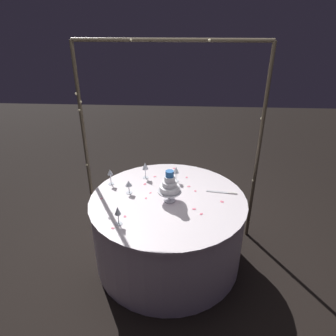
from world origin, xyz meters
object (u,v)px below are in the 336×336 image
Objects in this scene: wine_glass_0 at (110,173)px; wine_glass_4 at (145,167)px; decorative_arch at (171,121)px; main_table at (168,229)px; wine_glass_1 at (118,212)px; wine_glass_2 at (176,171)px; wine_glass_3 at (129,184)px; cake_knife at (224,192)px; tiered_cake at (170,186)px.

wine_glass_0 is 0.95× the size of wine_glass_4.
decorative_arch is 12.42× the size of wine_glass_0.
wine_glass_4 reaches higher than main_table.
main_table is 8.30× the size of wine_glass_4.
main_table is 0.74m from wine_glass_1.
decorative_arch is 12.65× the size of wine_glass_2.
wine_glass_3 reaches higher than main_table.
wine_glass_0 is 0.69m from wine_glass_1.
wine_glass_0 reaches higher than wine_glass_3.
wine_glass_3 is at bearing -176.17° from cake_knife.
wine_glass_4 reaches higher than wine_glass_0.
cake_knife is at bearing 3.83° from wine_glass_3.
wine_glass_4 is at bearing 24.60° from wine_glass_0.
cake_knife is (0.91, 0.55, -0.12)m from wine_glass_1.
wine_glass_2 reaches higher than cake_knife.
tiered_cake reaches higher than cake_knife.
wine_glass_4 is at bearing 124.11° from main_table.
wine_glass_4 is at bearing 170.68° from wine_glass_2.
wine_glass_2 is 0.33m from wine_glass_4.
wine_glass_4 reaches higher than wine_glass_3.
tiered_cake reaches higher than wine_glass_1.
wine_glass_3 is 0.34m from wine_glass_4.
wine_glass_4 is (-0.26, -0.04, -0.49)m from decorative_arch.
wine_glass_0 reaches higher than cake_knife.
wine_glass_4 reaches higher than wine_glass_1.
wine_glass_1 reaches higher than wine_glass_2.
wine_glass_4 is 0.60× the size of cake_knife.
wine_glass_1 is at bearing -71.64° from wine_glass_0.
wine_glass_2 is at bearing 83.23° from tiered_cake.
wine_glass_3 is (-0.40, 0.11, -0.06)m from tiered_cake.
main_table is 0.60m from wine_glass_3.
decorative_arch is at bearing 65.76° from wine_glass_1.
cake_knife is (0.47, -0.20, -0.12)m from wine_glass_2.
wine_glass_1 is 0.57× the size of cake_knife.
tiered_cake is 1.74× the size of wine_glass_4.
wine_glass_1 is at bearing -89.89° from wine_glass_3.
wine_glass_3 is 0.76× the size of wine_glass_4.
wine_glass_4 is (-0.26, 0.39, 0.50)m from main_table.
decorative_arch is at bearing 18.12° from wine_glass_0.
wine_glass_3 is 0.46× the size of cake_knife.
wine_glass_2 is 0.93× the size of wine_glass_4.
wine_glass_1 is (-0.38, -0.42, 0.49)m from main_table.
wine_glass_3 is at bearing 169.46° from main_table.
wine_glass_4 reaches higher than cake_knife.
wine_glass_0 reaches higher than wine_glass_2.
tiered_cake reaches higher than wine_glass_4.
wine_glass_2 is at bearing 79.56° from main_table.
wine_glass_3 is 0.92m from cake_knife.
decorative_arch is 11.76× the size of wine_glass_4.
cake_knife is (0.52, 0.17, -0.15)m from tiered_cake.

